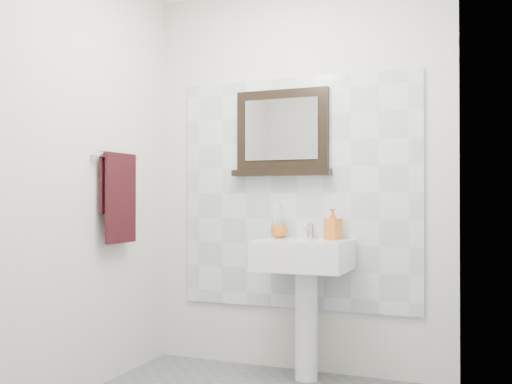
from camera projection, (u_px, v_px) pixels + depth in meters
back_wall at (298, 177)px, 3.90m from camera, size 2.00×0.01×2.50m
front_wall at (80, 155)px, 1.86m from camera, size 2.00×0.01×2.50m
left_wall at (60, 173)px, 3.25m from camera, size 0.01×2.20×2.50m
right_wall at (444, 166)px, 2.51m from camera, size 0.01×2.20×2.50m
splashback at (297, 193)px, 3.89m from camera, size 1.60×0.02×1.50m
pedestal_sink at (304, 270)px, 3.64m from camera, size 0.55×0.44×0.96m
toothbrush_cup at (279, 231)px, 3.83m from camera, size 0.13×0.13×0.08m
toothbrushes at (279, 219)px, 3.83m from camera, size 0.05×0.04×0.21m
soap_dispenser at (333, 224)px, 3.69m from camera, size 0.11×0.11×0.19m
framed_mirror at (282, 135)px, 3.90m from camera, size 0.66×0.11×0.56m
towel_bar at (118, 156)px, 3.66m from camera, size 0.07×0.40×0.03m
hand_towel at (119, 191)px, 3.66m from camera, size 0.06×0.30×0.55m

